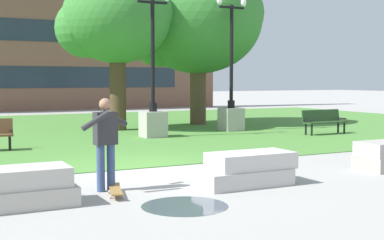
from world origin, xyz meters
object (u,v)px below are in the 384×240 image
object	(u,v)px
concrete_block_center	(18,188)
park_bench_near_right	(323,120)
skateboard	(116,191)
lamp_post_left	(231,104)
person_skateboarder	(105,138)
concrete_block_left	(247,170)
lamp_post_right	(153,107)

from	to	relation	value
concrete_block_center	park_bench_near_right	xyz separation A→B (m)	(12.03, 6.66, 0.23)
skateboard	lamp_post_left	world-z (taller)	lamp_post_left
person_skateboarder	skateboard	xyz separation A→B (m)	(0.03, -0.46, -0.89)
skateboard	park_bench_near_right	world-z (taller)	park_bench_near_right
concrete_block_center	lamp_post_left	world-z (taller)	lamp_post_left
lamp_post_left	skateboard	bearing A→B (deg)	-130.69
park_bench_near_right	skateboard	bearing A→B (deg)	-147.65
concrete_block_center	skateboard	distance (m)	1.70
concrete_block_left	lamp_post_left	size ratio (longest dim) A/B	0.36
concrete_block_left	park_bench_near_right	bearing A→B (deg)	41.24
concrete_block_left	skateboard	size ratio (longest dim) A/B	1.83
concrete_block_left	lamp_post_left	xyz separation A→B (m)	(5.40, 9.54, 0.79)
concrete_block_left	person_skateboarder	bearing A→B (deg)	164.38
concrete_block_center	lamp_post_right	distance (m)	10.48
person_skateboarder	park_bench_near_right	distance (m)	12.03
lamp_post_left	person_skateboarder	bearing A→B (deg)	-132.25
park_bench_near_right	lamp_post_right	world-z (taller)	lamp_post_right
concrete_block_center	lamp_post_left	xyz separation A→B (m)	(9.66, 9.39, 0.79)
person_skateboarder	park_bench_near_right	world-z (taller)	person_skateboarder
person_skateboarder	skateboard	world-z (taller)	person_skateboarder
person_skateboarder	lamp_post_left	world-z (taller)	lamp_post_left
concrete_block_center	concrete_block_left	xyz separation A→B (m)	(4.25, -0.15, 0.00)
person_skateboarder	lamp_post_right	xyz separation A→B (m)	(4.31, 8.02, 0.09)
person_skateboarder	lamp_post_left	size ratio (longest dim) A/B	0.32
concrete_block_left	lamp_post_left	world-z (taller)	lamp_post_left
concrete_block_center	park_bench_near_right	world-z (taller)	park_bench_near_right
concrete_block_center	skateboard	bearing A→B (deg)	3.80
park_bench_near_right	lamp_post_left	world-z (taller)	lamp_post_left
person_skateboarder	skateboard	size ratio (longest dim) A/B	1.65
concrete_block_left	lamp_post_right	bearing A→B (deg)	78.94
skateboard	park_bench_near_right	xyz separation A→B (m)	(10.34, 6.55, 0.45)
park_bench_near_right	lamp_post_left	size ratio (longest dim) A/B	0.34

